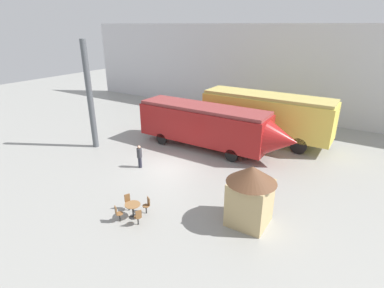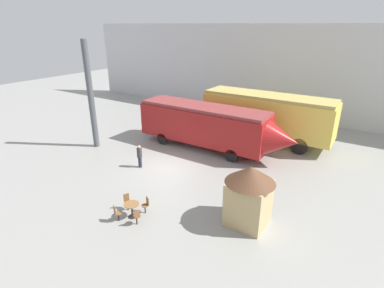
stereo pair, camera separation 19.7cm
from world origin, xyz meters
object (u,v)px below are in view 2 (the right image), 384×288
Objects in this scene: passenger_coach_vintage at (267,114)px; streamlined_locomotive at (212,125)px; ticket_kiosk at (249,192)px; cafe_chair_0 at (127,201)px; visitor_person at (140,156)px; cafe_table_near at (132,207)px.

passenger_coach_vintage reaches higher than streamlined_locomotive.
cafe_chair_0 is at bearing -157.72° from ticket_kiosk.
cafe_chair_0 is 6.20m from ticket_kiosk.
cafe_chair_0 is 0.55× the size of visitor_person.
cafe_chair_0 is (-0.66, 0.36, -0.05)m from cafe_table_near.
passenger_coach_vintage is at bearing 55.10° from streamlined_locomotive.
passenger_coach_vintage is 10.75m from visitor_person.
cafe_table_near is at bearing -151.81° from ticket_kiosk.
cafe_table_near is 5.75m from ticket_kiosk.
passenger_coach_vintage is 6.52× the size of visitor_person.
streamlined_locomotive is at bearing -124.90° from passenger_coach_vintage.
ticket_kiosk reaches higher than visitor_person.
streamlined_locomotive is 4.05× the size of ticket_kiosk.
streamlined_locomotive is at bearing 95.49° from cafe_table_near.
cafe_table_near is at bearing -52.02° from visitor_person.
streamlined_locomotive is 7.74× the size of visitor_person.
streamlined_locomotive is 9.48m from cafe_chair_0.
cafe_chair_0 is (-2.49, -13.32, -1.78)m from passenger_coach_vintage.
streamlined_locomotive reaches higher than ticket_kiosk.
ticket_kiosk is at bearing -11.76° from visitor_person.
passenger_coach_vintage is at bearing 60.34° from visitor_person.
cafe_table_near is 0.88× the size of cafe_chair_0.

